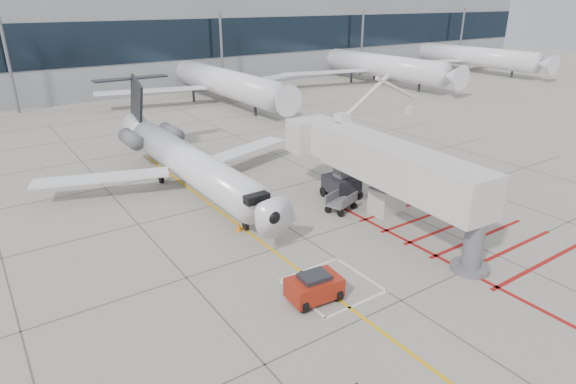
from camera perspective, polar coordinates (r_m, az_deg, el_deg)
ground_plane at (r=27.52m, az=7.15°, el=-8.72°), size 260.00×260.00×0.00m
regional_jet at (r=35.55m, az=-10.53°, el=4.79°), size 22.36×28.16×7.37m
jet_bridge at (r=31.06m, az=12.85°, el=1.99°), size 9.84×18.77×7.29m
pushback_tug at (r=24.22m, az=3.11°, el=-11.10°), size 2.76×1.87×1.53m
baggage_cart at (r=33.99m, az=6.32°, el=-1.16°), size 2.50×1.98×1.38m
ground_power_unit at (r=34.19m, az=11.68°, el=-0.81°), size 2.66×1.75×1.98m
cone_nose at (r=31.26m, az=-5.85°, el=-4.12°), size 0.40×0.40×0.56m
cone_side at (r=33.49m, az=0.01°, el=-2.23°), size 0.34×0.34×0.47m
terminal_building at (r=91.52m, az=-18.51°, el=16.55°), size 180.00×28.00×14.00m
terminal_glass_band at (r=78.12m, az=-15.46°, el=16.86°), size 180.00×0.10×6.00m
bg_aircraft_c at (r=71.05m, az=-8.69°, el=14.91°), size 33.07×36.74×11.02m
bg_aircraft_d at (r=88.49m, az=9.92°, el=16.27°), size 33.76×37.52×11.25m
bg_aircraft_e at (r=107.94m, az=20.29°, el=16.23°), size 33.30×37.00×11.10m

